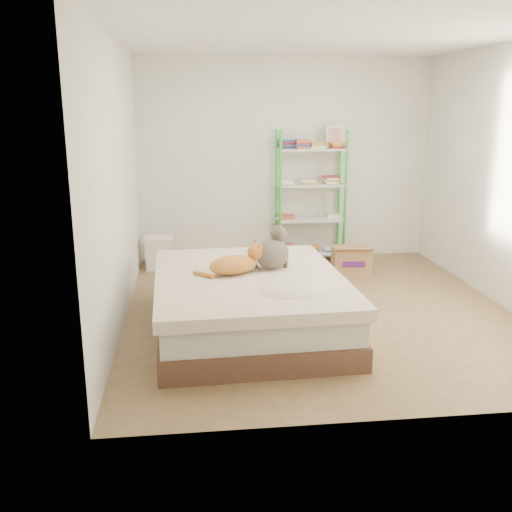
{
  "coord_description": "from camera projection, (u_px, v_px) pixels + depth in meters",
  "views": [
    {
      "loc": [
        -1.25,
        -5.29,
        1.98
      ],
      "look_at": [
        -0.65,
        -0.17,
        0.62
      ],
      "focal_mm": 40.0,
      "sensor_mm": 36.0,
      "label": 1
    }
  ],
  "objects": [
    {
      "name": "white_bin",
      "position": [
        159.0,
        252.0,
        7.13
      ],
      "size": [
        0.35,
        0.31,
        0.4
      ],
      "rotation": [
        0.0,
        0.0,
        -0.0
      ],
      "color": "white",
      "rests_on": "ground"
    },
    {
      "name": "cardboard_box",
      "position": [
        351.0,
        260.0,
        6.97
      ],
      "size": [
        0.48,
        0.47,
        0.36
      ],
      "rotation": [
        0.0,
        0.0,
        -0.1
      ],
      "color": "tan",
      "rests_on": "ground"
    },
    {
      "name": "grey_cat",
      "position": [
        272.0,
        247.0,
        5.22
      ],
      "size": [
        0.46,
        0.44,
        0.41
      ],
      "primitive_type": null,
      "rotation": [
        0.0,
        0.0,
        2.1
      ],
      "color": "#6D6454",
      "rests_on": "bed"
    },
    {
      "name": "orange_cat",
      "position": [
        233.0,
        262.0,
        5.07
      ],
      "size": [
        0.6,
        0.45,
        0.22
      ],
      "primitive_type": null,
      "rotation": [
        0.0,
        0.0,
        0.35
      ],
      "color": "gold",
      "rests_on": "bed"
    },
    {
      "name": "shelf_unit",
      "position": [
        311.0,
        196.0,
        7.35
      ],
      "size": [
        0.88,
        0.36,
        1.74
      ],
      "color": "green",
      "rests_on": "ground"
    },
    {
      "name": "bed",
      "position": [
        249.0,
        303.0,
        5.13
      ],
      "size": [
        1.72,
        2.12,
        0.52
      ],
      "rotation": [
        0.0,
        0.0,
        0.03
      ],
      "color": "#4A3324",
      "rests_on": "ground"
    },
    {
      "name": "room",
      "position": [
        322.0,
        180.0,
        5.4
      ],
      "size": [
        3.81,
        4.21,
        2.61
      ],
      "color": "#94784E",
      "rests_on": "ground"
    }
  ]
}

